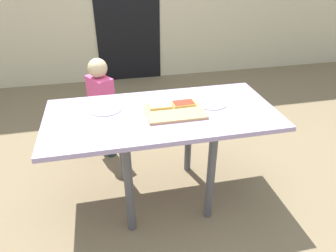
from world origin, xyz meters
TOP-DOWN VIEW (x-y plane):
  - ground_plane at (0.00, 0.00)m, footprint 16.00×16.00m
  - house_door at (0.04, 2.60)m, footprint 0.90×0.02m
  - dining_table at (0.00, 0.00)m, footprint 1.57×0.75m
  - cutting_board at (0.08, -0.02)m, footprint 0.39×0.28m
  - pizza_slice_far_left at (0.00, 0.05)m, footprint 0.16×0.10m
  - pizza_slice_far_right at (0.16, 0.05)m, footprint 0.16×0.10m
  - plate_white_right at (0.37, 0.06)m, footprint 0.22×0.22m
  - plate_white_left at (-0.37, 0.13)m, footprint 0.22×0.22m
  - child_left at (-0.41, 0.71)m, footprint 0.24×0.28m

SIDE VIEW (x-z plane):
  - ground_plane at x=0.00m, z-range 0.00..0.00m
  - child_left at x=-0.41m, z-range 0.06..0.99m
  - dining_table at x=0.00m, z-range 0.28..1.03m
  - plate_white_right at x=0.37m, z-range 0.75..0.76m
  - plate_white_left at x=-0.37m, z-range 0.75..0.76m
  - cutting_board at x=0.08m, z-range 0.75..0.77m
  - pizza_slice_far_left at x=0.00m, z-range 0.77..0.78m
  - pizza_slice_far_right at x=0.16m, z-range 0.77..0.78m
  - house_door at x=0.04m, z-range 0.00..2.00m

